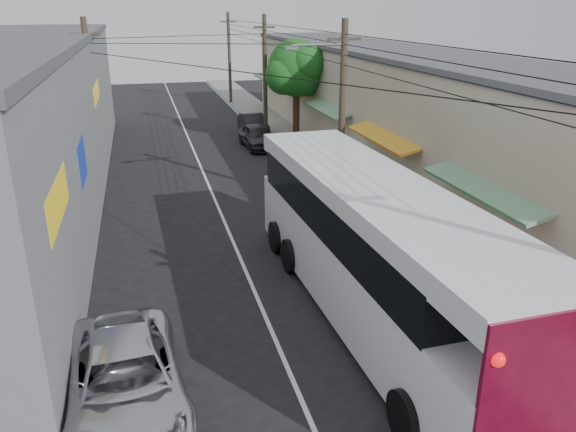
% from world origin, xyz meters
% --- Properties ---
extents(ground, '(120.00, 120.00, 0.00)m').
position_xyz_m(ground, '(0.00, 0.00, 0.00)').
color(ground, black).
rests_on(ground, ground).
extents(sidewalk, '(3.00, 80.00, 0.12)m').
position_xyz_m(sidewalk, '(6.50, 20.00, 0.06)').
color(sidewalk, slate).
rests_on(sidewalk, ground).
extents(building_right, '(7.09, 40.00, 6.25)m').
position_xyz_m(building_right, '(10.99, 22.00, 3.15)').
color(building_right, '#BDAD96').
rests_on(building_right, ground).
extents(building_left, '(7.20, 36.00, 7.25)m').
position_xyz_m(building_left, '(-8.50, 18.00, 3.65)').
color(building_left, slate).
rests_on(building_left, ground).
extents(utility_poles, '(11.80, 45.28, 8.00)m').
position_xyz_m(utility_poles, '(3.13, 20.33, 4.13)').
color(utility_poles, '#473828').
rests_on(utility_poles, ground).
extents(street_tree, '(4.40, 4.00, 6.60)m').
position_xyz_m(street_tree, '(6.87, 26.02, 4.67)').
color(street_tree, '#3F2B19').
rests_on(street_tree, ground).
extents(coach_bus, '(3.55, 13.99, 4.00)m').
position_xyz_m(coach_bus, '(3.00, 4.12, 2.07)').
color(coach_bus, white).
rests_on(coach_bus, ground).
extents(jeepney, '(2.90, 5.59, 1.50)m').
position_xyz_m(jeepney, '(-3.80, 1.57, 0.75)').
color(jeepney, silver).
rests_on(jeepney, ground).
extents(parked_suv, '(2.32, 5.10, 1.45)m').
position_xyz_m(parked_suv, '(4.60, 14.86, 0.72)').
color(parked_suv, '#A8A8B0').
rests_on(parked_suv, ground).
extents(parked_car_mid, '(1.99, 4.43, 1.48)m').
position_xyz_m(parked_car_mid, '(4.02, 25.13, 0.74)').
color(parked_car_mid, '#29292F').
rests_on(parked_car_mid, ground).
extents(parked_car_far, '(1.60, 4.23, 1.38)m').
position_xyz_m(parked_car_far, '(4.60, 29.38, 0.69)').
color(parked_car_far, black).
rests_on(parked_car_far, ground).
extents(pedestrian_near, '(0.65, 0.47, 1.65)m').
position_xyz_m(pedestrian_near, '(5.40, 13.46, 0.94)').
color(pedestrian_near, pink).
rests_on(pedestrian_near, sidewalk).
extents(pedestrian_far, '(0.81, 0.67, 1.53)m').
position_xyz_m(pedestrian_far, '(7.60, 14.66, 0.88)').
color(pedestrian_far, '#8AAAC9').
rests_on(pedestrian_far, sidewalk).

